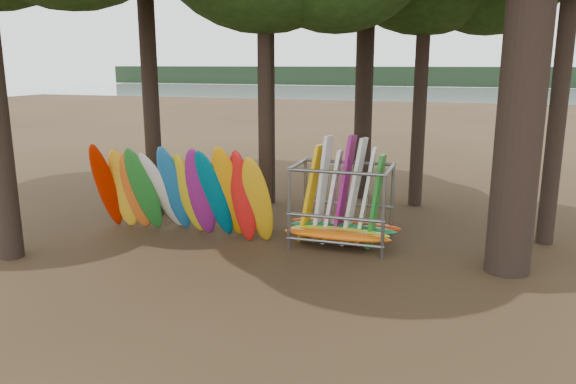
% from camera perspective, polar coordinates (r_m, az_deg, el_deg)
% --- Properties ---
extents(ground, '(120.00, 120.00, 0.00)m').
position_cam_1_polar(ground, '(13.68, 0.01, -7.22)').
color(ground, '#47331E').
rests_on(ground, ground).
extents(lake, '(160.00, 160.00, 0.00)m').
position_cam_1_polar(lake, '(72.46, 15.13, 8.79)').
color(lake, gray).
rests_on(lake, ground).
extents(far_shore, '(160.00, 4.00, 4.00)m').
position_cam_1_polar(far_shore, '(122.30, 16.60, 11.16)').
color(far_shore, black).
rests_on(far_shore, ground).
extents(kayak_row, '(5.41, 2.07, 2.85)m').
position_cam_1_polar(kayak_row, '(15.58, -10.67, -0.05)').
color(kayak_row, '#BD1900').
rests_on(kayak_row, ground).
extents(storage_rack, '(3.05, 1.60, 2.92)m').
position_cam_1_polar(storage_rack, '(14.78, 5.47, -1.63)').
color(storage_rack, slate).
rests_on(storage_rack, ground).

